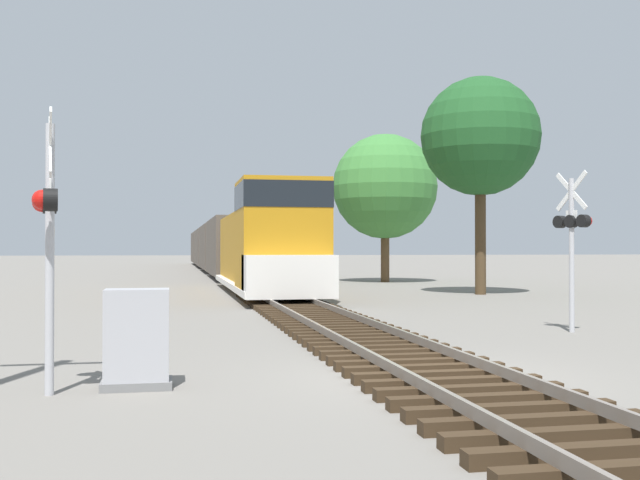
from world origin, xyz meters
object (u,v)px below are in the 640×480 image
crossing_signal_near (48,221)px  tree_mid_background (385,187)px  crossing_signal_far (573,231)px  relay_cabinet (137,339)px  tree_far_right (480,137)px  freight_train (221,248)px

crossing_signal_near → tree_mid_background: 34.43m
crossing_signal_far → tree_mid_background: bearing=-25.2°
relay_cabinet → tree_far_right: size_ratio=0.15×
relay_cabinet → tree_mid_background: (12.67, 31.08, 4.87)m
crossing_signal_far → relay_cabinet: (-9.72, -5.22, -1.70)m
crossing_signal_far → relay_cabinet: 11.16m
crossing_signal_far → freight_train: bearing=-11.8°
tree_far_right → tree_mid_background: (-0.73, 12.00, -1.16)m
freight_train → crossing_signal_near: 50.16m
tree_mid_background → tree_far_right: bearing=-86.5°
freight_train → relay_cabinet: (-4.34, -49.57, -1.30)m
crossing_signal_near → tree_far_right: tree_far_right is taller
freight_train → crossing_signal_far: freight_train is taller
tree_mid_background → crossing_signal_far: bearing=-96.5°
crossing_signal_near → relay_cabinet: bearing=94.6°
relay_cabinet → crossing_signal_far: bearing=28.3°
relay_cabinet → tree_mid_background: bearing=67.8°
relay_cabinet → tree_mid_background: size_ratio=0.16×
crossing_signal_far → tree_far_right: 14.97m
crossing_signal_near → crossing_signal_far: bearing=107.5°
relay_cabinet → tree_far_right: (13.40, 19.08, 6.03)m
freight_train → tree_far_right: size_ratio=7.94×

